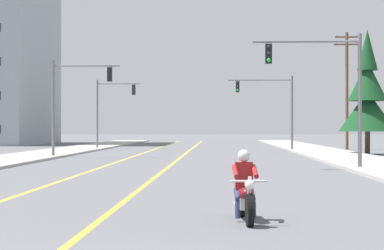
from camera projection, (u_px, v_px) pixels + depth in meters
The scene contains 11 objects.
lane_stripe_center at pixel (186, 154), 52.94m from camera, with size 0.16×100.00×0.01m, color yellow.
lane_stripe_left at pixel (142, 154), 53.06m from camera, with size 0.16×100.00×0.01m, color yellow.
sidewalk_kerb_right at pixel (338, 156), 47.56m from camera, with size 4.40×110.00×0.14m, color #ADA89E.
sidewalk_kerb_left at pixel (37, 155), 48.31m from camera, with size 4.40×110.00×0.14m, color #ADA89E.
motorcycle_with_rider at pixel (245, 193), 14.67m from camera, with size 0.70×2.19×1.46m.
traffic_signal_near_right at pixel (329, 80), 32.74m from camera, with size 4.96×0.37×6.20m.
traffic_signal_near_left at pixel (72, 94), 45.64m from camera, with size 4.35×0.37×6.20m.
traffic_signal_mid_right at pixel (273, 101), 59.13m from camera, with size 5.35×0.37×6.20m.
traffic_signal_mid_left at pixel (109, 104), 64.23m from camera, with size 3.93×0.38×6.20m.
utility_pole_right_far at pixel (347, 87), 63.09m from camera, with size 2.28×0.26×10.29m.
conifer_tree_right_verge_far at pixel (367, 97), 51.15m from camera, with size 4.05×4.05×8.91m.
Camera 1 is at (2.15, -7.89, 1.91)m, focal length 67.26 mm.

